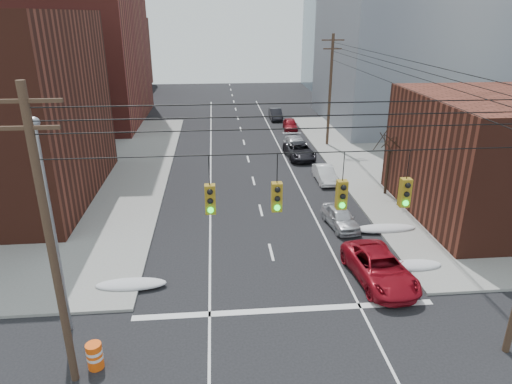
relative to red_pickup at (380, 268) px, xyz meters
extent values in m
cube|color=#492016|center=(-31.12, 65.46, 5.25)|extent=(22.00, 18.00, 12.00)
cube|color=gray|center=(16.88, 35.46, 11.75)|extent=(22.00, 20.00, 25.00)
cube|color=gray|center=(18.88, 61.46, 10.25)|extent=(20.00, 18.00, 22.00)
cylinder|color=#473323|center=(-13.62, -5.54, 4.75)|extent=(0.28, 0.28, 11.00)
cube|color=#473323|center=(-13.62, -5.54, 9.65)|extent=(2.20, 0.12, 0.12)
cube|color=#473323|center=(-13.62, -5.54, 8.85)|extent=(1.80, 0.12, 0.12)
cylinder|color=#473323|center=(3.38, 25.46, 4.75)|extent=(0.28, 0.28, 11.00)
cube|color=#473323|center=(3.38, 25.46, 9.65)|extent=(2.20, 0.12, 0.12)
cube|color=#473323|center=(3.38, 25.46, 8.85)|extent=(1.80, 0.12, 0.12)
cylinder|color=black|center=(-5.12, -5.54, 7.85)|extent=(17.00, 0.04, 0.04)
cylinder|color=black|center=(-8.32, -5.54, 7.35)|extent=(0.03, 0.03, 1.00)
cube|color=olive|center=(-8.32, -5.54, 6.35)|extent=(0.35, 0.30, 1.00)
sphere|color=black|center=(-8.32, -5.71, 6.67)|extent=(0.20, 0.20, 0.20)
sphere|color=black|center=(-8.32, -5.71, 6.35)|extent=(0.20, 0.20, 0.20)
sphere|color=#0CE526|center=(-8.32, -5.71, 6.03)|extent=(0.20, 0.20, 0.20)
cylinder|color=black|center=(-6.12, -5.54, 7.35)|extent=(0.03, 0.03, 1.00)
cube|color=olive|center=(-6.12, -5.54, 6.35)|extent=(0.35, 0.30, 1.00)
sphere|color=black|center=(-6.12, -5.71, 6.67)|extent=(0.20, 0.20, 0.20)
sphere|color=black|center=(-6.12, -5.71, 6.35)|extent=(0.20, 0.20, 0.20)
sphere|color=#0CE526|center=(-6.12, -5.71, 6.03)|extent=(0.20, 0.20, 0.20)
cylinder|color=black|center=(-3.92, -5.54, 7.35)|extent=(0.03, 0.03, 1.00)
cube|color=olive|center=(-3.92, -5.54, 6.35)|extent=(0.35, 0.30, 1.00)
sphere|color=black|center=(-3.92, -5.71, 6.67)|extent=(0.20, 0.20, 0.20)
sphere|color=black|center=(-3.92, -5.71, 6.35)|extent=(0.20, 0.20, 0.20)
sphere|color=#0CE526|center=(-3.92, -5.71, 6.03)|extent=(0.20, 0.20, 0.20)
cylinder|color=black|center=(-1.72, -5.54, 7.35)|extent=(0.03, 0.03, 1.00)
cube|color=olive|center=(-1.72, -5.54, 6.35)|extent=(0.35, 0.30, 1.00)
sphere|color=black|center=(-1.72, -5.71, 6.67)|extent=(0.20, 0.20, 0.20)
sphere|color=black|center=(-1.72, -5.71, 6.35)|extent=(0.20, 0.20, 0.20)
sphere|color=#0CE526|center=(-1.72, -5.71, 6.03)|extent=(0.20, 0.20, 0.20)
cylinder|color=gray|center=(-14.62, -2.54, 3.75)|extent=(0.18, 0.18, 9.00)
sphere|color=gray|center=(-14.62, -2.54, 8.35)|extent=(0.44, 0.44, 0.44)
cylinder|color=black|center=(4.48, 11.46, 1.00)|extent=(0.20, 0.20, 3.50)
cylinder|color=black|center=(4.87, 11.58, 3.32)|extent=(0.27, 0.82, 1.19)
cylinder|color=black|center=(4.71, 12.03, 3.41)|extent=(1.17, 0.54, 1.38)
cylinder|color=black|center=(4.06, 12.20, 3.44)|extent=(1.44, 1.00, 1.48)
cylinder|color=black|center=(4.09, 11.52, 3.32)|extent=(0.17, 0.84, 1.19)
cylinder|color=black|center=(4.04, 11.04, 3.41)|extent=(0.82, 0.99, 1.40)
cylinder|color=black|center=(4.55, 10.61, 3.44)|extent=(1.74, 0.21, 1.43)
cylinder|color=black|center=(4.82, 11.23, 3.32)|extent=(0.48, 0.73, 1.20)
ellipsoid|color=silver|center=(-12.52, 0.46, -0.54)|extent=(3.50, 1.08, 0.42)
ellipsoid|color=silver|center=(2.28, 0.96, -0.54)|extent=(3.00, 1.08, 0.42)
ellipsoid|color=silver|center=(2.28, 5.46, -0.54)|extent=(4.00, 1.08, 0.42)
imported|color=maroon|center=(0.00, 0.00, 0.00)|extent=(2.97, 5.60, 1.50)
imported|color=silver|center=(-0.32, 6.41, -0.10)|extent=(1.99, 3.96, 1.29)
imported|color=white|center=(0.64, 14.82, -0.11)|extent=(1.37, 3.87, 1.27)
imported|color=black|center=(-0.26, 21.39, -0.04)|extent=(2.62, 5.20, 1.41)
imported|color=#B5B5BA|center=(-0.32, 23.04, 0.00)|extent=(2.12, 5.18, 1.50)
imported|color=maroon|center=(0.65, 32.44, -0.09)|extent=(1.86, 4.00, 1.33)
imported|color=black|center=(-0.32, 38.23, -0.06)|extent=(1.49, 4.18, 1.37)
imported|color=silver|center=(-19.43, 12.52, 0.06)|extent=(4.20, 2.15, 1.32)
imported|color=silver|center=(-21.06, 19.05, 0.07)|extent=(5.28, 4.00, 1.33)
imported|color=black|center=(-23.42, 14.76, 0.08)|extent=(5.05, 3.03, 1.37)
imported|color=silver|center=(-22.65, 17.95, 0.14)|extent=(4.46, 2.04, 1.48)
cylinder|color=#FF560D|center=(-12.97, -4.99, -0.21)|extent=(0.65, 0.65, 1.08)
cylinder|color=white|center=(-12.97, -4.99, 0.01)|extent=(0.67, 0.67, 0.13)
cylinder|color=white|center=(-12.97, -4.99, -0.26)|extent=(0.67, 0.67, 0.13)
camera|label=1|loc=(-8.07, -19.45, 12.04)|focal=32.00mm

